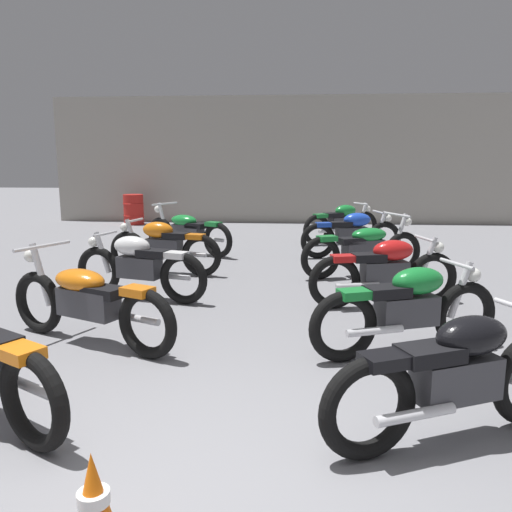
{
  "coord_description": "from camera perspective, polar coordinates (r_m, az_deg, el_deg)",
  "views": [
    {
      "loc": [
        0.55,
        -2.41,
        1.84
      ],
      "look_at": [
        0.0,
        4.41,
        0.55
      ],
      "focal_mm": 36.25,
      "sensor_mm": 36.0,
      "label": 1
    }
  ],
  "objects": [
    {
      "name": "motorcycle_left_row_2",
      "position": [
        6.97,
        -12.81,
        -1.02
      ],
      "size": [
        1.93,
        0.7,
        0.88
      ],
      "color": "black",
      "rests_on": "ground"
    },
    {
      "name": "motorcycle_right_row_3",
      "position": [
        8.37,
        11.83,
        0.91
      ],
      "size": [
        2.02,
        1.08,
        0.97
      ],
      "color": "black",
      "rests_on": "ground"
    },
    {
      "name": "motorcycle_left_row_3",
      "position": [
        8.46,
        -10.17,
        1.12
      ],
      "size": [
        1.95,
        0.61,
        0.88
      ],
      "color": "black",
      "rests_on": "ground"
    },
    {
      "name": "motorcycle_right_row_1",
      "position": [
        5.08,
        16.43,
        -5.54
      ],
      "size": [
        1.88,
        0.8,
        0.88
      ],
      "color": "black",
      "rests_on": "ground"
    },
    {
      "name": "traffic_cone",
      "position": [
        2.74,
        -17.43,
        -25.04
      ],
      "size": [
        0.32,
        0.32,
        0.54
      ],
      "color": "orange",
      "rests_on": "ground"
    },
    {
      "name": "ground_plane",
      "position": [
        3.08,
        -7.43,
        -26.11
      ],
      "size": [
        60.0,
        60.0,
        0.0
      ],
      "primitive_type": "plane",
      "color": "gray"
    },
    {
      "name": "back_wall",
      "position": [
        15.13,
        2.59,
        10.51
      ],
      "size": [
        13.16,
        0.24,
        3.6
      ],
      "primitive_type": "cube",
      "color": "#9E998E",
      "rests_on": "ground"
    },
    {
      "name": "oil_drum",
      "position": [
        15.12,
        -13.35,
        5.02
      ],
      "size": [
        0.59,
        0.59,
        0.85
      ],
      "color": "red",
      "rests_on": "ground"
    },
    {
      "name": "motorcycle_right_row_2",
      "position": [
        6.68,
        14.09,
        -1.58
      ],
      "size": [
        1.94,
        0.69,
        0.88
      ],
      "color": "black",
      "rests_on": "ground"
    },
    {
      "name": "motorcycle_right_row_5",
      "position": [
        11.55,
        9.46,
        3.67
      ],
      "size": [
        1.74,
        1.12,
        0.88
      ],
      "color": "black",
      "rests_on": "ground"
    },
    {
      "name": "motorcycle_right_row_4",
      "position": [
        9.89,
        10.56,
        2.47
      ],
      "size": [
        1.94,
        0.68,
        0.88
      ],
      "color": "black",
      "rests_on": "ground"
    },
    {
      "name": "motorcycle_left_row_4",
      "position": [
        10.2,
        -7.57,
        2.76
      ],
      "size": [
        1.93,
        1.21,
        0.97
      ],
      "color": "black",
      "rests_on": "ground"
    },
    {
      "name": "motorcycle_left_row_1",
      "position": [
        5.41,
        -18.1,
        -4.73
      ],
      "size": [
        2.02,
        1.07,
        0.97
      ],
      "color": "black",
      "rests_on": "ground"
    },
    {
      "name": "motorcycle_right_row_0",
      "position": [
        3.68,
        21.36,
        -12.12
      ],
      "size": [
        1.84,
        0.9,
        0.88
      ],
      "color": "black",
      "rests_on": "ground"
    }
  ]
}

